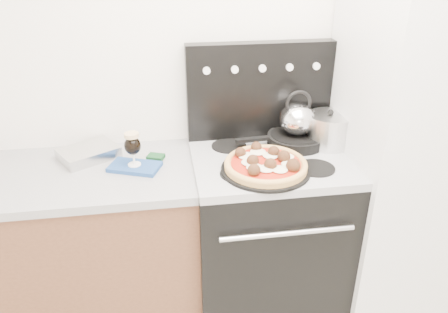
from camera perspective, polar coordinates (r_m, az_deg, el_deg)
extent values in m
cube|color=white|center=(2.31, 2.44, 10.80)|extent=(3.50, 0.01, 2.50)
cube|color=brown|center=(2.45, -21.32, -11.90)|extent=(1.45, 0.60, 0.86)
cube|color=#98989C|center=(2.21, -23.22, -2.63)|extent=(1.48, 0.63, 0.04)
cube|color=black|center=(2.40, 5.49, -10.34)|extent=(0.76, 0.65, 0.88)
cube|color=#ADADB2|center=(2.16, 6.01, -0.52)|extent=(0.76, 0.65, 0.04)
cube|color=black|center=(2.30, 4.64, 8.58)|extent=(0.76, 0.08, 0.50)
cube|color=silver|center=(2.38, 22.75, 1.48)|extent=(0.64, 0.68, 1.90)
cube|color=silver|center=(2.26, -17.27, 0.44)|extent=(0.33, 0.31, 0.05)
cube|color=navy|center=(2.11, -11.58, -1.33)|extent=(0.27, 0.21, 0.02)
cylinder|color=black|center=(2.02, 5.44, -1.70)|extent=(0.53, 0.53, 0.01)
cylinder|color=black|center=(2.29, 9.33, 2.22)|extent=(0.32, 0.32, 0.05)
cylinder|color=silver|center=(2.29, 13.49, 3.26)|extent=(0.23, 0.23, 0.16)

